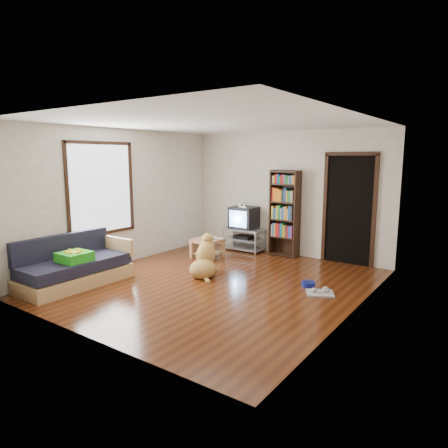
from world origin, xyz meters
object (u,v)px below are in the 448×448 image
Objects in this scene: grey_rag at (320,293)px; sofa at (75,268)px; green_cushion at (74,257)px; bookshelf at (285,209)px; dog_bowl at (308,284)px; crt_tv at (245,217)px; coffee_table at (207,244)px; laptop at (206,238)px; tv_stand at (244,238)px; dog at (205,260)px.

sofa is at bearing -152.09° from grey_rag.
green_cushion is 0.25× the size of bookshelf.
crt_tv is (-2.22, 1.55, 0.70)m from dog_bowl.
coffee_table is (-0.25, -1.02, -0.46)m from crt_tv.
tv_stand reaches higher than laptop.
crt_tv reaches higher than grey_rag.
tv_stand reaches higher than grey_rag.
coffee_table is (0.72, 2.63, 0.02)m from sofa.
laptop reaches higher than dog_bowl.
grey_rag is at bearing -35.59° from crt_tv.
grey_rag is 2.08m from dog.
bookshelf reaches higher than sofa.
grey_rag is 3.18m from crt_tv.
tv_stand is 1.03m from coffee_table.
bookshelf reaches higher than laptop.
tv_stand is at bearing 74.98° from sofa.
dog_bowl is 3.83m from sofa.
sofa is 2.17m from dog.
tv_stand is 0.50× the size of bookshelf.
dog reaches higher than laptop.
green_cushion is at bearing -102.90° from tv_stand.
crt_tv is at bearing 102.86° from dog.
laptop is 0.43× the size of dog.
sofa is at bearing -117.32° from bookshelf.
green_cushion is 2.16m from dog.
laptop is at bearing -103.55° from crt_tv.
dog_bowl is 2.27m from bookshelf.
laptop is 0.39× the size of tv_stand.
laptop reaches higher than coffee_table.
coffee_table is (-2.47, 0.53, 0.24)m from dog_bowl.
laptop is 2.55m from dog_bowl.
sofa is (-3.49, -1.85, 0.25)m from grey_rag.
crt_tv is at bearing -175.68° from bookshelf.
green_cushion is 4.24m from bookshelf.
bookshelf is 4.26m from sofa.
tv_stand is 0.47m from crt_tv.
grey_rag is (2.77, -0.75, -0.40)m from laptop.
green_cushion reaches higher than grey_rag.
crt_tv is at bearing 76.07° from coffee_table.
coffee_table is (-0.00, 0.03, -0.13)m from laptop.
dog reaches higher than coffee_table.
laptop is (0.60, 2.68, -0.08)m from green_cushion.
dog is at bearing -164.92° from dog_bowl.
dog_bowl is 1.83m from dog.
sofa is 2.17× the size of dog.
coffee_table is (-2.77, 0.78, 0.27)m from grey_rag.
green_cushion reaches higher than coffee_table.
grey_rag is 0.22× the size of bookshelf.
tv_stand is 1.09× the size of dog.
grey_rag is (3.37, 1.93, -0.48)m from green_cushion.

